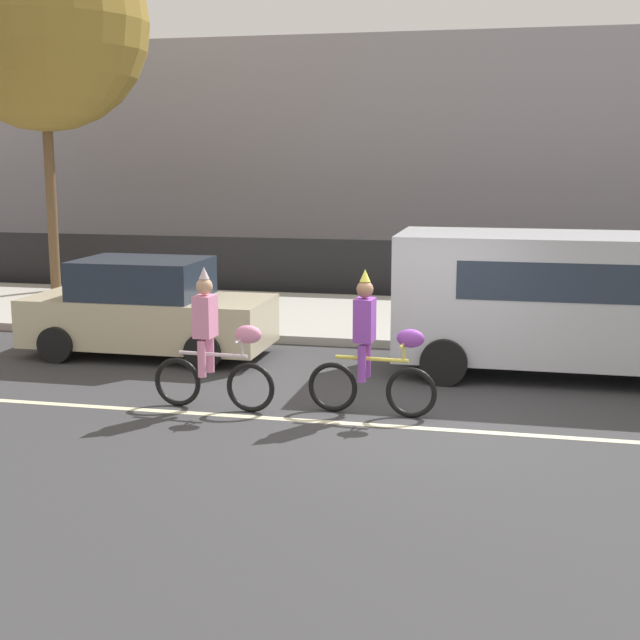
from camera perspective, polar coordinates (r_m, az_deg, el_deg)
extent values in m
plane|color=#38383A|center=(11.73, 6.33, -6.17)|extent=(80.00, 80.00, 0.00)
cube|color=beige|center=(11.26, 6.04, -6.86)|extent=(36.00, 0.14, 0.01)
cube|color=#ADAAA3|center=(18.02, 8.63, -0.09)|extent=(60.00, 5.00, 0.15)
cube|color=black|center=(20.79, 9.25, 3.04)|extent=(40.00, 0.08, 1.40)
cube|color=#99939E|center=(29.29, 7.77, 10.40)|extent=(28.00, 8.00, 6.68)
torus|color=black|center=(11.81, -4.47, -4.33)|extent=(0.67, 0.11, 0.67)
torus|color=black|center=(12.21, -9.10, -3.94)|extent=(0.67, 0.11, 0.67)
cylinder|color=silver|center=(11.91, -6.87, -2.20)|extent=(0.97, 0.11, 0.05)
cylinder|color=silver|center=(11.95, -7.54, -1.73)|extent=(0.04, 0.04, 0.18)
cylinder|color=silver|center=(11.73, -4.99, -1.79)|extent=(0.04, 0.04, 0.23)
cylinder|color=silver|center=(11.70, -5.00, -1.24)|extent=(0.06, 0.50, 0.03)
ellipsoid|color=pink|center=(11.66, -4.62, -0.92)|extent=(0.37, 0.22, 0.24)
cube|color=pink|center=(11.84, -7.37, 0.24)|extent=(0.26, 0.33, 0.56)
sphere|color=tan|center=(11.78, -7.42, 2.15)|extent=(0.22, 0.22, 0.22)
cone|color=silver|center=(11.76, -7.44, 3.02)|extent=(0.14, 0.14, 0.16)
cylinder|color=pink|center=(11.83, -7.58, -2.50)|extent=(0.11, 0.11, 0.48)
cylinder|color=pink|center=(12.08, -7.05, -2.22)|extent=(0.11, 0.11, 0.48)
torus|color=black|center=(11.59, 5.86, -4.65)|extent=(0.67, 0.11, 0.67)
torus|color=black|center=(11.80, 0.82, -4.31)|extent=(0.67, 0.11, 0.67)
cylinder|color=#E5D84C|center=(11.59, 3.33, -2.50)|extent=(0.97, 0.10, 0.05)
cylinder|color=#E5D84C|center=(11.60, 2.61, -2.02)|extent=(0.04, 0.04, 0.18)
cylinder|color=#E5D84C|center=(11.48, 5.39, -2.06)|extent=(0.04, 0.04, 0.23)
cylinder|color=#E5D84C|center=(11.46, 5.40, -1.50)|extent=(0.06, 0.50, 0.03)
ellipsoid|color=purple|center=(11.43, 5.82, -1.18)|extent=(0.37, 0.22, 0.24)
cube|color=purple|center=(11.50, 2.87, 0.01)|extent=(0.26, 0.33, 0.56)
sphere|color=#9E7051|center=(11.44, 2.89, 1.98)|extent=(0.22, 0.22, 0.22)
cone|color=#E5D84C|center=(11.41, 2.90, 2.87)|extent=(0.14, 0.14, 0.16)
cylinder|color=purple|center=(11.48, 2.69, -2.82)|extent=(0.11, 0.11, 0.48)
cylinder|color=purple|center=(11.75, 3.00, -2.51)|extent=(0.11, 0.11, 0.48)
cube|color=silver|center=(14.06, 15.29, 1.45)|extent=(5.00, 2.00, 1.90)
cube|color=#283342|center=(14.04, 16.99, 2.79)|extent=(3.90, 2.02, 0.56)
cylinder|color=black|center=(13.27, 7.93, -2.68)|extent=(0.70, 0.22, 0.70)
cylinder|color=black|center=(15.22, 8.56, -0.99)|extent=(0.70, 0.22, 0.70)
cube|color=beige|center=(15.34, -10.88, -0.02)|extent=(4.10, 1.72, 0.80)
cube|color=#232D3D|center=(15.26, -11.32, 2.65)|extent=(2.10, 1.58, 0.64)
cylinder|color=black|center=(14.15, -7.49, -2.05)|extent=(0.60, 0.20, 0.60)
cylinder|color=black|center=(15.74, -5.35, -0.72)|extent=(0.60, 0.20, 0.60)
cylinder|color=black|center=(15.20, -16.53, -1.52)|extent=(0.60, 0.20, 0.60)
cylinder|color=black|center=(16.69, -13.68, -0.33)|extent=(0.60, 0.20, 0.60)
cylinder|color=brown|center=(22.13, -16.83, 7.55)|extent=(0.24, 0.24, 4.46)
sphere|color=olive|center=(22.31, -17.39, 17.72)|extent=(4.91, 4.91, 4.91)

